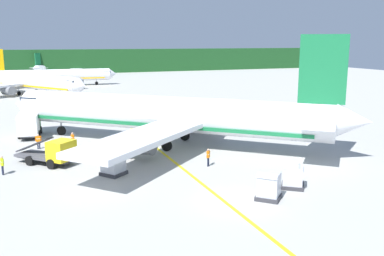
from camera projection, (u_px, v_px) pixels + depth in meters
ground at (108, 108)px, 74.31m from camera, size 240.00×320.00×0.20m
distant_treeline at (63, 62)px, 150.85m from camera, size 216.00×6.00×8.43m
airliner_foreground at (168, 115)px, 46.61m from camera, size 33.34×30.91×11.90m
airliner_mid_apron at (29, 82)px, 91.24m from camera, size 25.29×29.65×9.77m
airliner_far_taxiway at (51, 76)px, 108.57m from camera, size 32.92×27.33×9.39m
airliner_distant at (56, 67)px, 153.60m from camera, size 18.68×21.03×7.36m
service_truck_fuel at (29, 124)px, 50.84m from camera, size 2.86×5.81×2.90m
service_truck_baggage at (53, 153)px, 39.33m from camera, size 5.55×5.72×2.58m
cargo_container_near at (113, 164)px, 36.45m from camera, size 2.49×2.49×1.96m
cargo_container_mid at (293, 177)px, 33.26m from camera, size 2.36×2.36×1.83m
cargo_container_far at (269, 186)px, 30.79m from camera, size 2.39×2.39×2.10m
crew_marshaller at (208, 156)px, 38.98m from camera, size 0.46×0.50×1.66m
crew_loader_left at (38, 140)px, 45.25m from camera, size 0.62×0.30×1.62m
crew_loader_right at (73, 139)px, 45.48m from camera, size 0.35×0.61×1.75m
crew_supervisor at (2, 164)px, 36.46m from camera, size 0.34×0.61×1.67m
apron_guide_line at (167, 156)px, 42.47m from camera, size 0.30×60.00×0.01m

